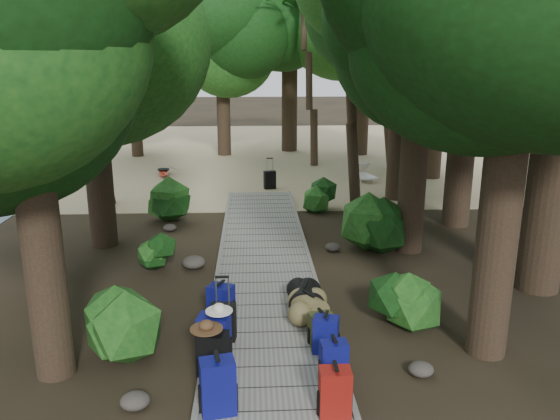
{
  "coord_description": "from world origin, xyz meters",
  "views": [
    {
      "loc": [
        -0.24,
        -10.22,
        4.19
      ],
      "look_at": [
        0.37,
        1.53,
        1.0
      ],
      "focal_mm": 35.0,
      "sensor_mm": 36.0,
      "label": 1
    }
  ],
  "objects_px": {
    "lone_suitcase_on_sand": "(270,180)",
    "duffel_right_black": "(305,297)",
    "backpack_right_c": "(326,333)",
    "duffel_right_khaki": "(308,306)",
    "backpack_right_a": "(335,390)",
    "sun_lounger": "(364,173)",
    "kayak": "(163,171)",
    "backpack_left_d": "(221,299)",
    "backpack_right_d": "(321,327)",
    "backpack_left_b": "(213,352)",
    "backpack_left_c": "(214,337)",
    "backpack_left_a": "(218,384)",
    "backpack_right_b": "(334,360)",
    "suitcase_on_boardwalk": "(223,322)"
  },
  "relations": [
    {
      "from": "lone_suitcase_on_sand",
      "to": "duffel_right_black",
      "type": "bearing_deg",
      "value": -103.61
    },
    {
      "from": "backpack_right_c",
      "to": "duffel_right_black",
      "type": "xyz_separation_m",
      "value": [
        -0.16,
        1.45,
        -0.09
      ]
    },
    {
      "from": "duffel_right_khaki",
      "to": "duffel_right_black",
      "type": "relative_size",
      "value": 0.91
    },
    {
      "from": "backpack_right_a",
      "to": "sun_lounger",
      "type": "bearing_deg",
      "value": 77.58
    },
    {
      "from": "kayak",
      "to": "sun_lounger",
      "type": "xyz_separation_m",
      "value": [
        7.46,
        -1.39,
        0.13
      ]
    },
    {
      "from": "backpack_left_d",
      "to": "backpack_right_d",
      "type": "bearing_deg",
      "value": -8.17
    },
    {
      "from": "backpack_left_d",
      "to": "backpack_right_c",
      "type": "distance_m",
      "value": 2.0
    },
    {
      "from": "backpack_left_b",
      "to": "lone_suitcase_on_sand",
      "type": "height_order",
      "value": "backpack_left_b"
    },
    {
      "from": "duffel_right_khaki",
      "to": "duffel_right_black",
      "type": "height_order",
      "value": "duffel_right_black"
    },
    {
      "from": "backpack_left_c",
      "to": "duffel_right_black",
      "type": "relative_size",
      "value": 1.16
    },
    {
      "from": "backpack_left_a",
      "to": "lone_suitcase_on_sand",
      "type": "relative_size",
      "value": 1.27
    },
    {
      "from": "backpack_left_a",
      "to": "kayak",
      "type": "relative_size",
      "value": 0.24
    },
    {
      "from": "backpack_left_a",
      "to": "backpack_right_b",
      "type": "distance_m",
      "value": 1.59
    },
    {
      "from": "duffel_right_khaki",
      "to": "suitcase_on_boardwalk",
      "type": "height_order",
      "value": "suitcase_on_boardwalk"
    },
    {
      "from": "backpack_right_d",
      "to": "kayak",
      "type": "bearing_deg",
      "value": 92.32
    },
    {
      "from": "backpack_right_a",
      "to": "suitcase_on_boardwalk",
      "type": "bearing_deg",
      "value": 126.79
    },
    {
      "from": "backpack_left_a",
      "to": "backpack_left_d",
      "type": "relative_size",
      "value": 1.27
    },
    {
      "from": "backpack_right_b",
      "to": "backpack_right_d",
      "type": "relative_size",
      "value": 1.19
    },
    {
      "from": "backpack_right_c",
      "to": "suitcase_on_boardwalk",
      "type": "relative_size",
      "value": 1.05
    },
    {
      "from": "backpack_right_b",
      "to": "backpack_right_c",
      "type": "xyz_separation_m",
      "value": [
        -0.0,
        0.76,
        -0.01
      ]
    },
    {
      "from": "backpack_right_d",
      "to": "suitcase_on_boardwalk",
      "type": "xyz_separation_m",
      "value": [
        -1.46,
        0.2,
        0.02
      ]
    },
    {
      "from": "backpack_left_c",
      "to": "suitcase_on_boardwalk",
      "type": "xyz_separation_m",
      "value": [
        0.09,
        0.68,
        -0.11
      ]
    },
    {
      "from": "duffel_right_black",
      "to": "suitcase_on_boardwalk",
      "type": "distance_m",
      "value": 1.67
    },
    {
      "from": "backpack_left_d",
      "to": "suitcase_on_boardwalk",
      "type": "height_order",
      "value": "backpack_left_d"
    },
    {
      "from": "lone_suitcase_on_sand",
      "to": "backpack_right_d",
      "type": "bearing_deg",
      "value": -103.15
    },
    {
      "from": "kayak",
      "to": "backpack_right_b",
      "type": "bearing_deg",
      "value": -83.88
    },
    {
      "from": "backpack_right_b",
      "to": "sun_lounger",
      "type": "distance_m",
      "value": 13.32
    },
    {
      "from": "backpack_right_a",
      "to": "sun_lounger",
      "type": "distance_m",
      "value": 14.03
    },
    {
      "from": "duffel_right_black",
      "to": "lone_suitcase_on_sand",
      "type": "xyz_separation_m",
      "value": [
        -0.27,
        9.65,
        -0.01
      ]
    },
    {
      "from": "backpack_left_a",
      "to": "backpack_left_b",
      "type": "bearing_deg",
      "value": 87.07
    },
    {
      "from": "backpack_right_c",
      "to": "backpack_right_d",
      "type": "bearing_deg",
      "value": 113.73
    },
    {
      "from": "backpack_left_d",
      "to": "lone_suitcase_on_sand",
      "type": "height_order",
      "value": "backpack_left_d"
    },
    {
      "from": "backpack_right_b",
      "to": "kayak",
      "type": "bearing_deg",
      "value": 102.01
    },
    {
      "from": "backpack_left_a",
      "to": "backpack_left_c",
      "type": "xyz_separation_m",
      "value": [
        -0.11,
        1.12,
        0.01
      ]
    },
    {
      "from": "backpack_left_d",
      "to": "backpack_left_a",
      "type": "bearing_deg",
      "value": -63.23
    },
    {
      "from": "backpack_left_c",
      "to": "backpack_left_d",
      "type": "distance_m",
      "value": 1.46
    },
    {
      "from": "backpack_left_a",
      "to": "duffel_right_khaki",
      "type": "xyz_separation_m",
      "value": [
        1.33,
        2.43,
        -0.18
      ]
    },
    {
      "from": "backpack_right_a",
      "to": "duffel_right_khaki",
      "type": "xyz_separation_m",
      "value": [
        -0.05,
        2.55,
        -0.13
      ]
    },
    {
      "from": "backpack_right_c",
      "to": "kayak",
      "type": "xyz_separation_m",
      "value": [
        -4.41,
        13.6,
        -0.24
      ]
    },
    {
      "from": "backpack_left_b",
      "to": "backpack_left_a",
      "type": "bearing_deg",
      "value": -63.4
    },
    {
      "from": "backpack_right_a",
      "to": "lone_suitcase_on_sand",
      "type": "height_order",
      "value": "backpack_right_a"
    },
    {
      "from": "backpack_left_b",
      "to": "backpack_right_a",
      "type": "relative_size",
      "value": 1.06
    },
    {
      "from": "backpack_left_c",
      "to": "backpack_right_c",
      "type": "xyz_separation_m",
      "value": [
        1.59,
        0.22,
        -0.1
      ]
    },
    {
      "from": "backpack_right_b",
      "to": "suitcase_on_boardwalk",
      "type": "distance_m",
      "value": 1.92
    },
    {
      "from": "backpack_right_a",
      "to": "kayak",
      "type": "height_order",
      "value": "backpack_right_a"
    },
    {
      "from": "sun_lounger",
      "to": "backpack_right_a",
      "type": "bearing_deg",
      "value": -116.25
    },
    {
      "from": "backpack_right_c",
      "to": "backpack_right_d",
      "type": "relative_size",
      "value": 1.14
    },
    {
      "from": "backpack_left_a",
      "to": "duffel_right_khaki",
      "type": "relative_size",
      "value": 1.23
    },
    {
      "from": "duffel_right_khaki",
      "to": "backpack_right_d",
      "type": "bearing_deg",
      "value": -112.08
    },
    {
      "from": "backpack_left_c",
      "to": "backpack_right_b",
      "type": "relative_size",
      "value": 1.26
    }
  ]
}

